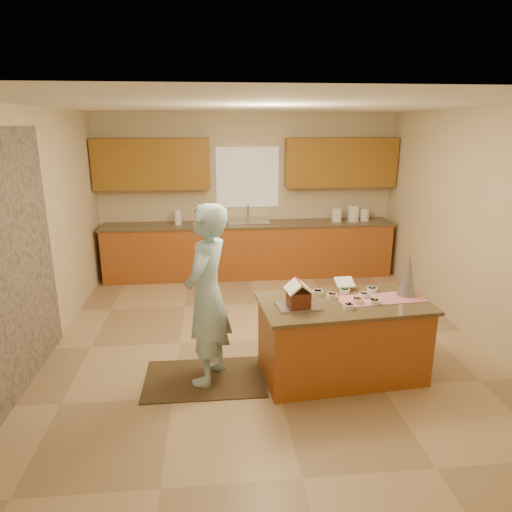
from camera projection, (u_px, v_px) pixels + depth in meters
name	position (u px, v px, depth m)	size (l,w,h in m)	color
floor	(266.00, 339.00, 5.53)	(5.50, 5.50, 0.00)	tan
ceiling	(267.00, 106.00, 4.78)	(5.50, 5.50, 0.00)	silver
wall_back	(247.00, 195.00, 7.79)	(5.50, 5.50, 0.00)	beige
wall_front	(325.00, 342.00, 2.53)	(5.50, 5.50, 0.00)	beige
wall_left	(37.00, 236.00, 4.92)	(5.50, 5.50, 0.00)	beige
wall_right	(476.00, 226.00, 5.39)	(5.50, 5.50, 0.00)	beige
stone_accent	(9.00, 267.00, 4.19)	(2.50, 2.50, 0.00)	gray
window_curtain	(247.00, 177.00, 7.67)	(1.05, 0.03, 1.00)	white
back_counter_base	(249.00, 251.00, 7.75)	(4.80, 0.60, 0.88)	#97561F
back_counter_top	(249.00, 224.00, 7.62)	(4.85, 0.63, 0.04)	brown
upper_cabinet_left	(152.00, 164.00, 7.32)	(1.85, 0.35, 0.80)	olive
upper_cabinet_right	(340.00, 162.00, 7.60)	(1.85, 0.35, 0.80)	olive
sink	(249.00, 225.00, 7.63)	(0.70, 0.45, 0.12)	silver
faucet	(248.00, 213.00, 7.75)	(0.03, 0.03, 0.28)	silver
island_base	(342.00, 340.00, 4.65)	(1.59, 0.80, 0.78)	#97561F
island_top	(344.00, 303.00, 4.54)	(1.66, 0.87, 0.04)	brown
table_runner	(381.00, 299.00, 4.60)	(0.88, 0.32, 0.01)	#B70D23
baking_tray	(298.00, 306.00, 4.40)	(0.41, 0.30, 0.02)	silver
cookbook	(345.00, 282.00, 4.85)	(0.19, 0.02, 0.16)	white
tinsel_tree	(408.00, 273.00, 4.63)	(0.19, 0.19, 0.49)	silver
rug	(205.00, 378.00, 4.67)	(1.22, 0.80, 0.01)	black
boy	(207.00, 295.00, 4.42)	(0.66, 0.43, 1.80)	#A7D7ED
canister_a	(337.00, 215.00, 7.73)	(0.17, 0.17, 0.23)	white
canister_b	(354.00, 213.00, 7.75)	(0.19, 0.19, 0.27)	white
canister_c	(365.00, 215.00, 7.77)	(0.15, 0.15, 0.21)	white
paper_towel	(178.00, 217.00, 7.47)	(0.12, 0.12, 0.25)	white
gingerbread_house	(298.00, 296.00, 4.37)	(0.26, 0.27, 0.25)	brown
candy_bowls	(351.00, 296.00, 4.61)	(0.69, 0.52, 0.05)	pink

